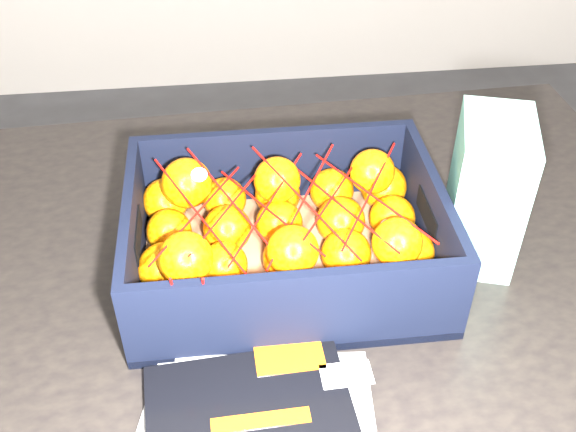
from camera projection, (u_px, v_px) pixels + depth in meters
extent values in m
cube|color=black|center=(250.00, 282.00, 0.89)|extent=(1.24, 0.85, 0.04)
cylinder|color=black|center=(504.00, 269.00, 1.44)|extent=(0.06, 0.06, 0.71)
cube|color=#E35D0B|center=(289.00, 352.00, 0.75)|extent=(0.08, 0.06, 0.00)
cube|color=white|center=(346.00, 374.00, 0.72)|extent=(0.06, 0.03, 0.00)
cube|color=#E35D0B|center=(261.00, 420.00, 0.68)|extent=(0.10, 0.02, 0.00)
cube|color=olive|center=(285.00, 264.00, 0.87)|extent=(0.38, 0.29, 0.01)
cube|color=black|center=(274.00, 167.00, 0.94)|extent=(0.38, 0.01, 0.12)
cube|color=black|center=(299.00, 314.00, 0.73)|extent=(0.38, 0.01, 0.12)
cube|color=black|center=(134.00, 243.00, 0.82)|extent=(0.01, 0.26, 0.12)
cube|color=black|center=(431.00, 221.00, 0.86)|extent=(0.01, 0.26, 0.12)
sphere|color=orange|center=(167.00, 311.00, 0.76)|extent=(0.06, 0.06, 0.06)
sphere|color=orange|center=(164.00, 269.00, 0.81)|extent=(0.06, 0.06, 0.06)
sphere|color=orange|center=(169.00, 231.00, 0.87)|extent=(0.06, 0.06, 0.06)
sphere|color=orange|center=(166.00, 201.00, 0.91)|extent=(0.06, 0.06, 0.06)
sphere|color=orange|center=(233.00, 303.00, 0.77)|extent=(0.06, 0.06, 0.06)
sphere|color=orange|center=(224.00, 265.00, 0.82)|extent=(0.06, 0.06, 0.06)
sphere|color=orange|center=(227.00, 229.00, 0.87)|extent=(0.06, 0.06, 0.06)
sphere|color=orange|center=(225.00, 199.00, 0.92)|extent=(0.06, 0.06, 0.06)
sphere|color=orange|center=(297.00, 301.00, 0.77)|extent=(0.06, 0.06, 0.06)
sphere|color=orange|center=(287.00, 259.00, 0.83)|extent=(0.06, 0.06, 0.06)
sphere|color=orange|center=(279.00, 223.00, 0.88)|extent=(0.06, 0.06, 0.06)
sphere|color=orange|center=(278.00, 195.00, 0.92)|extent=(0.06, 0.06, 0.06)
sphere|color=orange|center=(359.00, 295.00, 0.78)|extent=(0.06, 0.06, 0.06)
sphere|color=orange|center=(346.00, 254.00, 0.83)|extent=(0.06, 0.06, 0.06)
sphere|color=orange|center=(341.00, 221.00, 0.88)|extent=(0.06, 0.06, 0.06)
sphere|color=orange|center=(332.00, 190.00, 0.93)|extent=(0.06, 0.06, 0.06)
sphere|color=orange|center=(423.00, 291.00, 0.79)|extent=(0.06, 0.06, 0.06)
sphere|color=orange|center=(409.00, 253.00, 0.84)|extent=(0.06, 0.06, 0.06)
sphere|color=orange|center=(392.00, 218.00, 0.89)|extent=(0.06, 0.06, 0.06)
sphere|color=orange|center=(383.00, 187.00, 0.94)|extent=(0.06, 0.06, 0.06)
sphere|color=orange|center=(186.00, 259.00, 0.76)|extent=(0.06, 0.06, 0.06)
sphere|color=orange|center=(187.00, 183.00, 0.86)|extent=(0.06, 0.06, 0.06)
sphere|color=orange|center=(293.00, 251.00, 0.77)|extent=(0.06, 0.06, 0.06)
sphere|color=orange|center=(277.00, 180.00, 0.87)|extent=(0.06, 0.06, 0.06)
sphere|color=orange|center=(397.00, 243.00, 0.78)|extent=(0.06, 0.06, 0.06)
sphere|color=orange|center=(372.00, 172.00, 0.88)|extent=(0.06, 0.06, 0.06)
cylinder|color=red|center=(198.00, 214.00, 0.80)|extent=(0.11, 0.20, 0.03)
cylinder|color=red|center=(233.00, 203.00, 0.80)|extent=(0.11, 0.20, 0.03)
cylinder|color=red|center=(269.00, 210.00, 0.80)|extent=(0.11, 0.20, 0.02)
cylinder|color=red|center=(303.00, 200.00, 0.80)|extent=(0.11, 0.20, 0.03)
cylinder|color=red|center=(337.00, 202.00, 0.81)|extent=(0.11, 0.20, 0.01)
cylinder|color=red|center=(372.00, 195.00, 0.81)|extent=(0.11, 0.20, 0.01)
cylinder|color=red|center=(198.00, 212.00, 0.79)|extent=(0.11, 0.20, 0.02)
cylinder|color=red|center=(233.00, 202.00, 0.81)|extent=(0.11, 0.20, 0.02)
cylinder|color=red|center=(268.00, 205.00, 0.81)|extent=(0.11, 0.20, 0.01)
cylinder|color=red|center=(303.00, 202.00, 0.81)|extent=(0.11, 0.20, 0.03)
cylinder|color=red|center=(335.00, 193.00, 0.82)|extent=(0.11, 0.20, 0.03)
cylinder|color=red|center=(371.00, 192.00, 0.81)|extent=(0.11, 0.20, 0.00)
cylinder|color=red|center=(175.00, 297.00, 0.71)|extent=(0.00, 0.03, 0.09)
cylinder|color=red|center=(204.00, 295.00, 0.72)|extent=(0.01, 0.04, 0.08)
cube|color=silver|center=(487.00, 191.00, 0.85)|extent=(0.12, 0.15, 0.19)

